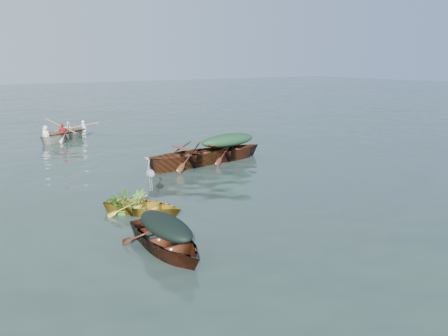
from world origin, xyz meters
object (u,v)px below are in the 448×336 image
object	(u,v)px
green_tarp_boat	(228,160)
open_wooden_boat	(194,165)
yellow_dinghy	(144,213)
dark_covered_boat	(166,251)
rowed_boat	(66,140)
heron	(151,178)

from	to	relation	value
green_tarp_boat	open_wooden_boat	xyz separation A→B (m)	(-1.65, -0.16, 0.00)
yellow_dinghy	green_tarp_boat	bearing A→B (deg)	-0.77
dark_covered_boat	rowed_boat	bearing A→B (deg)	81.40
rowed_boat	heron	distance (m)	11.82
open_wooden_boat	heron	world-z (taller)	heron
rowed_boat	heron	bearing A→B (deg)	146.03
yellow_dinghy	green_tarp_boat	world-z (taller)	green_tarp_boat
yellow_dinghy	dark_covered_boat	bearing A→B (deg)	-140.04
green_tarp_boat	dark_covered_boat	bearing A→B (deg)	132.98
rowed_boat	open_wooden_boat	bearing A→B (deg)	167.29
dark_covered_boat	rowed_boat	size ratio (longest dim) A/B	0.87
rowed_boat	heron	size ratio (longest dim) A/B	4.27
open_wooden_boat	rowed_boat	world-z (taller)	open_wooden_boat
dark_covered_boat	open_wooden_boat	bearing A→B (deg)	53.71
dark_covered_boat	heron	bearing A→B (deg)	69.19
green_tarp_boat	heron	size ratio (longest dim) A/B	5.01
dark_covered_boat	heron	distance (m)	3.08
open_wooden_boat	dark_covered_boat	bearing A→B (deg)	140.36
yellow_dinghy	green_tarp_boat	xyz separation A→B (m)	(5.33, 4.14, 0.00)
yellow_dinghy	open_wooden_boat	size ratio (longest dim) A/B	0.53
dark_covered_boat	open_wooden_boat	size ratio (longest dim) A/B	0.67
open_wooden_boat	heron	xyz separation A→B (m)	(-3.28, -3.60, 0.81)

